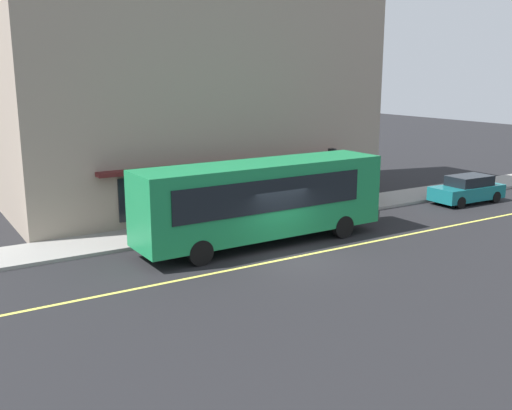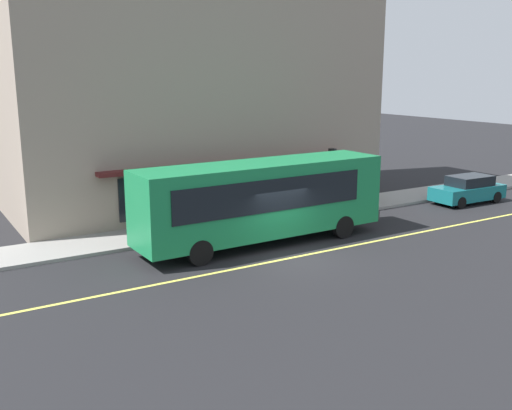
{
  "view_description": "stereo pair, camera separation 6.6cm",
  "coord_description": "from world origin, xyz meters",
  "px_view_note": "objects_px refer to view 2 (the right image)",
  "views": [
    {
      "loc": [
        -13.05,
        -18.08,
        7.17
      ],
      "look_at": [
        -0.13,
        2.74,
        1.6
      ],
      "focal_mm": 41.37,
      "sensor_mm": 36.0,
      "label": 1
    },
    {
      "loc": [
        -13.0,
        -18.11,
        7.17
      ],
      "look_at": [
        -0.13,
        2.74,
        1.6
      ],
      "focal_mm": 41.37,
      "sensor_mm": 36.0,
      "label": 2
    }
  ],
  "objects_px": {
    "bus": "(263,198)",
    "car_teal": "(468,190)",
    "traffic_light": "(333,165)",
    "pedestrian_near_storefront": "(355,182)"
  },
  "relations": [
    {
      "from": "bus",
      "to": "car_teal",
      "type": "height_order",
      "value": "bus"
    },
    {
      "from": "bus",
      "to": "traffic_light",
      "type": "bearing_deg",
      "value": 25.39
    },
    {
      "from": "pedestrian_near_storefront",
      "to": "traffic_light",
      "type": "bearing_deg",
      "value": -152.0
    },
    {
      "from": "pedestrian_near_storefront",
      "to": "car_teal",
      "type": "bearing_deg",
      "value": -35.55
    },
    {
      "from": "bus",
      "to": "car_teal",
      "type": "distance_m",
      "value": 14.08
    },
    {
      "from": "bus",
      "to": "traffic_light",
      "type": "xyz_separation_m",
      "value": [
        6.01,
        2.85,
        0.55
      ]
    },
    {
      "from": "pedestrian_near_storefront",
      "to": "bus",
      "type": "bearing_deg",
      "value": -153.74
    },
    {
      "from": "car_teal",
      "to": "pedestrian_near_storefront",
      "type": "bearing_deg",
      "value": 144.45
    },
    {
      "from": "car_teal",
      "to": "bus",
      "type": "bearing_deg",
      "value": -176.82
    },
    {
      "from": "bus",
      "to": "car_teal",
      "type": "xyz_separation_m",
      "value": [
        14.01,
        0.78,
        -1.24
      ]
    }
  ]
}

